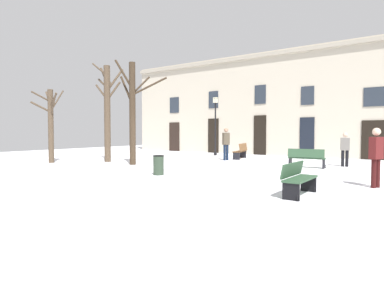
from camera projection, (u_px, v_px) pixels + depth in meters
ground_plane at (167, 167)px, 14.83m from camera, size 35.30×35.30×0.00m
building_facade at (258, 104)px, 22.94m from camera, size 22.06×0.60×7.13m
tree_right_of_center at (51, 122)px, 16.91m from camera, size 1.75×1.77×3.86m
tree_center at (107, 109)px, 17.51m from camera, size 2.08×1.29×5.52m
tree_near_facade at (133, 110)px, 15.95m from camera, size 2.48×1.38×5.23m
streetlamp at (215, 120)px, 22.07m from camera, size 0.30×0.30×4.01m
litter_bin at (159, 165)px, 12.27m from camera, size 0.43×0.43×0.74m
bench_near_lamp at (306, 158)px, 14.69m from camera, size 1.64×0.58×0.86m
bench_back_to_back_left at (298, 179)px, 8.34m from camera, size 0.52×1.57×0.85m
bench_back_to_back_right at (241, 151)px, 19.44m from camera, size 0.81×1.74×0.93m
person_near_bench at (376, 154)px, 9.45m from camera, size 0.37×0.44×1.75m
person_by_shop_door at (345, 148)px, 15.12m from camera, size 0.42×0.31×1.59m
person_strolling at (226, 142)px, 18.40m from camera, size 0.37×0.44×1.84m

